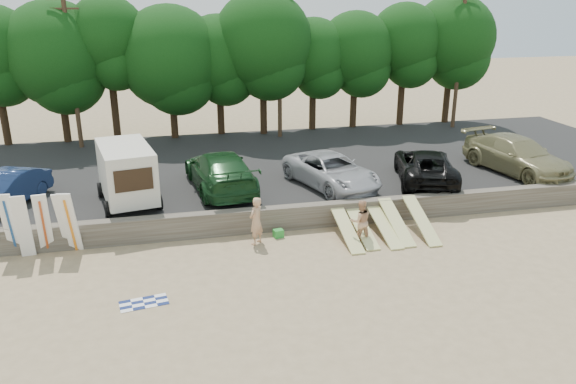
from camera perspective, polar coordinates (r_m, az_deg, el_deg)
name	(u,v)px	position (r m, az deg, el deg)	size (l,w,h in m)	color
ground	(317,259)	(20.95, 2.94, -6.79)	(120.00, 120.00, 0.00)	tan
seawall	(298,217)	(23.40, 0.99, -2.52)	(44.00, 0.50, 1.00)	#6B6356
parking_lot	(265,168)	(30.37, -2.36, 2.41)	(44.00, 14.50, 0.70)	#282828
treeline	(232,48)	(35.92, -5.72, 14.34)	(34.01, 6.71, 8.88)	#382616
utility_poles	(280,60)	(35.02, -0.86, 13.21)	(25.80, 0.26, 9.00)	#473321
box_trailer	(126,171)	(24.86, -16.09, 2.02)	(2.87, 4.29, 2.54)	beige
car_0	(6,189)	(26.65, -26.70, 0.24)	(1.53, 4.40, 1.45)	navy
car_1	(220,171)	(25.91, -6.90, 2.13)	(2.51, 6.17, 1.79)	#163F1C
car_2	(331,171)	(26.27, 4.42, 2.15)	(2.52, 5.48, 1.52)	#AEAEB3
car_3	(425,166)	(27.78, 13.76, 2.63)	(2.56, 5.55, 1.54)	black
car_4	(517,155)	(30.56, 22.23, 3.48)	(2.49, 6.11, 1.77)	#8A8357
surfboard_upright_0	(10,225)	(22.92, -26.37, -3.03)	(0.50, 0.06, 2.60)	white
surfboard_upright_1	(23,227)	(22.57, -25.30, -3.22)	(0.50, 0.06, 2.60)	white
surfboard_upright_2	(44,224)	(22.57, -23.58, -3.00)	(0.50, 0.06, 2.60)	white
surfboard_upright_3	(65,223)	(22.44, -21.68, -2.90)	(0.50, 0.06, 2.60)	white
surfboard_upright_4	(70,223)	(22.33, -21.25, -2.91)	(0.50, 0.06, 2.60)	white
surfboard_low_0	(347,229)	(22.44, 6.01, -3.80)	(0.56, 3.00, 0.07)	#CFCC82
surfboard_low_1	(361,227)	(22.82, 7.46, -3.51)	(0.56, 3.00, 0.07)	#CFCC82
surfboard_low_2	(384,226)	(23.03, 9.74, -3.42)	(0.56, 3.00, 0.07)	#CFCC82
surfboard_low_3	(396,222)	(23.23, 10.95, -2.99)	(0.56, 3.00, 0.07)	#CFCC82
surfboard_low_4	(421,220)	(23.47, 13.40, -2.80)	(0.56, 3.00, 0.07)	#CFCC82
beachgoer_a	(256,221)	(21.80, -3.27, -2.94)	(0.70, 0.46, 1.92)	tan
beachgoer_b	(361,221)	(22.14, 7.38, -2.96)	(0.85, 0.66, 1.74)	tan
cooler	(278,233)	(22.64, -0.99, -4.23)	(0.38, 0.30, 0.32)	green
gear_bag	(349,226)	(23.56, 6.24, -3.50)	(0.30, 0.25, 0.22)	#CF6618
beach_towel	(144,303)	(18.72, -14.43, -10.85)	(1.50, 1.50, 0.00)	white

